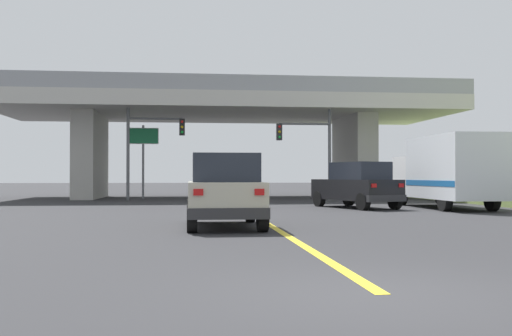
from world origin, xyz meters
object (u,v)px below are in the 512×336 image
at_px(suv_lead, 224,191).
at_px(traffic_signal_farside, 148,140).
at_px(traffic_signal_nearside, 311,144).
at_px(highway_sign, 143,144).
at_px(suv_crossing, 357,185).
at_px(box_truck, 447,171).

xyz_separation_m(suv_lead, traffic_signal_farside, (-3.37, 18.33, 2.47)).
relative_size(traffic_signal_nearside, highway_sign, 1.18).
bearing_deg(suv_crossing, box_truck, -29.94).
relative_size(suv_lead, traffic_signal_nearside, 0.80).
bearing_deg(box_truck, traffic_signal_farside, 143.71).
bearing_deg(box_truck, traffic_signal_nearside, 113.75).
distance_m(box_truck, traffic_signal_nearside, 10.32).
bearing_deg(suv_lead, highway_sign, 100.50).
bearing_deg(suv_crossing, traffic_signal_nearside, 73.16).
bearing_deg(traffic_signal_farside, suv_crossing, -43.37).
xyz_separation_m(suv_crossing, highway_sign, (-10.15, 11.26, 2.36)).
distance_m(suv_lead, highway_sign, 20.87).
xyz_separation_m(suv_crossing, traffic_signal_nearside, (-0.28, 8.57, 2.29)).
height_order(traffic_signal_farside, highway_sign, traffic_signal_farside).
relative_size(suv_lead, highway_sign, 0.95).
bearing_deg(suv_lead, traffic_signal_nearside, 71.01).
distance_m(suv_lead, traffic_signal_nearside, 18.86).
bearing_deg(traffic_signal_nearside, suv_lead, -108.99).
xyz_separation_m(suv_lead, box_truck, (10.20, 8.37, 0.62)).
xyz_separation_m(suv_crossing, traffic_signal_farside, (-9.74, 9.20, 2.47)).
distance_m(suv_lead, traffic_signal_farside, 18.80).
height_order(box_truck, highway_sign, highway_sign).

